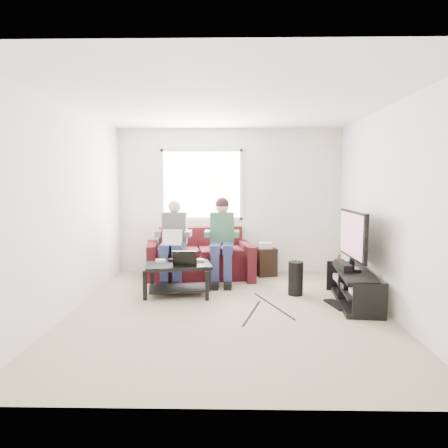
# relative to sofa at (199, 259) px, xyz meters

# --- Properties ---
(floor) EXTENTS (4.50, 4.50, 0.00)m
(floor) POSITION_rel_sofa_xyz_m (0.52, -1.82, -0.31)
(floor) COLOR tan
(floor) RESTS_ON ground
(ceiling) EXTENTS (4.50, 4.50, 0.00)m
(ceiling) POSITION_rel_sofa_xyz_m (0.52, -1.82, 2.29)
(ceiling) COLOR white
(ceiling) RESTS_ON wall_back
(wall_back) EXTENTS (4.50, 0.00, 4.50)m
(wall_back) POSITION_rel_sofa_xyz_m (0.52, 0.43, 0.99)
(wall_back) COLOR silver
(wall_back) RESTS_ON floor
(wall_front) EXTENTS (4.50, 0.00, 4.50)m
(wall_front) POSITION_rel_sofa_xyz_m (0.52, -4.07, 0.99)
(wall_front) COLOR silver
(wall_front) RESTS_ON floor
(wall_left) EXTENTS (0.00, 4.50, 4.50)m
(wall_left) POSITION_rel_sofa_xyz_m (-1.48, -1.82, 0.99)
(wall_left) COLOR silver
(wall_left) RESTS_ON floor
(wall_right) EXTENTS (0.00, 4.50, 4.50)m
(wall_right) POSITION_rel_sofa_xyz_m (2.52, -1.82, 0.99)
(wall_right) COLOR silver
(wall_right) RESTS_ON floor
(window) EXTENTS (1.48, 0.04, 1.28)m
(window) POSITION_rel_sofa_xyz_m (0.02, 0.41, 1.29)
(window) COLOR white
(window) RESTS_ON wall_back
(sofa) EXTENTS (1.94, 1.09, 0.84)m
(sofa) POSITION_rel_sofa_xyz_m (0.00, 0.00, 0.00)
(sofa) COLOR #4D131F
(sofa) RESTS_ON floor
(person_left) EXTENTS (0.40, 0.70, 1.35)m
(person_left) POSITION_rel_sofa_xyz_m (-0.40, -0.31, 0.43)
(person_left) COLOR navy
(person_left) RESTS_ON sofa
(person_right) EXTENTS (0.40, 0.71, 1.39)m
(person_right) POSITION_rel_sofa_xyz_m (0.40, -0.29, 0.49)
(person_right) COLOR navy
(person_right) RESTS_ON sofa
(laptop_silver) EXTENTS (0.35, 0.26, 0.24)m
(laptop_silver) POSITION_rel_sofa_xyz_m (-0.40, -0.53, 0.40)
(laptop_silver) COLOR silver
(laptop_silver) RESTS_ON person_left
(coffee_table) EXTENTS (1.02, 0.73, 0.47)m
(coffee_table) POSITION_rel_sofa_xyz_m (-0.22, -1.13, 0.03)
(coffee_table) COLOR black
(coffee_table) RESTS_ON floor
(laptop_black) EXTENTS (0.38, 0.29, 0.24)m
(laptop_black) POSITION_rel_sofa_xyz_m (-0.10, -1.21, 0.27)
(laptop_black) COLOR black
(laptop_black) RESTS_ON coffee_table
(controller_a) EXTENTS (0.16, 0.12, 0.04)m
(controller_a) POSITION_rel_sofa_xyz_m (-0.50, -1.01, 0.17)
(controller_a) COLOR silver
(controller_a) RESTS_ON coffee_table
(controller_b) EXTENTS (0.16, 0.13, 0.04)m
(controller_b) POSITION_rel_sofa_xyz_m (-0.32, -0.95, 0.17)
(controller_b) COLOR black
(controller_b) RESTS_ON coffee_table
(controller_c) EXTENTS (0.15, 0.11, 0.04)m
(controller_c) POSITION_rel_sofa_xyz_m (0.08, -0.98, 0.17)
(controller_c) COLOR gray
(controller_c) RESTS_ON coffee_table
(tv_stand) EXTENTS (0.55, 1.40, 0.45)m
(tv_stand) POSITION_rel_sofa_xyz_m (2.22, -1.49, -0.11)
(tv_stand) COLOR black
(tv_stand) RESTS_ON floor
(tv) EXTENTS (0.12, 1.10, 0.81)m
(tv) POSITION_rel_sofa_xyz_m (2.21, -1.39, 0.60)
(tv) COLOR black
(tv) RESTS_ON tv_stand
(soundbar) EXTENTS (0.12, 0.50, 0.10)m
(soundbar) POSITION_rel_sofa_xyz_m (2.10, -1.39, 0.19)
(soundbar) COLOR black
(soundbar) RESTS_ON tv_stand
(drink_cup) EXTENTS (0.08, 0.08, 0.12)m
(drink_cup) POSITION_rel_sofa_xyz_m (2.17, -0.86, 0.20)
(drink_cup) COLOR #B47E4D
(drink_cup) RESTS_ON tv_stand
(console_white) EXTENTS (0.30, 0.22, 0.06)m
(console_white) POSITION_rel_sofa_xyz_m (2.22, -1.89, -0.04)
(console_white) COLOR silver
(console_white) RESTS_ON tv_stand
(console_grey) EXTENTS (0.34, 0.26, 0.08)m
(console_grey) POSITION_rel_sofa_xyz_m (2.22, -1.19, -0.03)
(console_grey) COLOR gray
(console_grey) RESTS_ON tv_stand
(console_black) EXTENTS (0.38, 0.30, 0.07)m
(console_black) POSITION_rel_sofa_xyz_m (2.22, -1.54, -0.04)
(console_black) COLOR black
(console_black) RESTS_ON tv_stand
(subwoofer) EXTENTS (0.22, 0.22, 0.49)m
(subwoofer) POSITION_rel_sofa_xyz_m (1.50, -1.08, -0.07)
(subwoofer) COLOR black
(subwoofer) RESTS_ON floor
(keyboard_floor) EXTENTS (0.26, 0.49, 0.03)m
(keyboard_floor) POSITION_rel_sofa_xyz_m (1.97, -1.60, -0.30)
(keyboard_floor) COLOR black
(keyboard_floor) RESTS_ON floor
(end_table) EXTENTS (0.33, 0.33, 0.59)m
(end_table) POSITION_rel_sofa_xyz_m (1.16, 0.13, -0.05)
(end_table) COLOR black
(end_table) RESTS_ON floor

